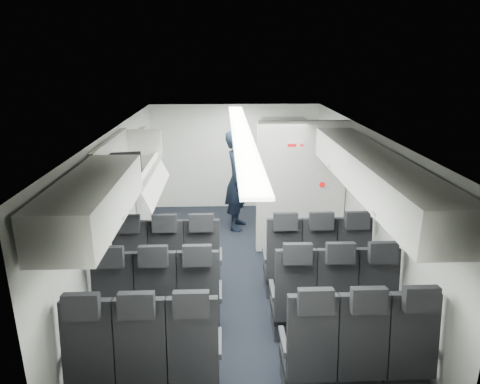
{
  "coord_description": "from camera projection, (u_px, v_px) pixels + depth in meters",
  "views": [
    {
      "loc": [
        -0.24,
        -5.61,
        3.09
      ],
      "look_at": [
        0.0,
        0.4,
        1.15
      ],
      "focal_mm": 32.0,
      "sensor_mm": 36.0,
      "label": 1
    }
  ],
  "objects": [
    {
      "name": "cabin_shell",
      "position": [
        241.0,
        203.0,
        5.95
      ],
      "size": [
        3.41,
        6.01,
        2.16
      ],
      "color": "black",
      "rests_on": "ground"
    },
    {
      "name": "seat_row_front",
      "position": [
        243.0,
        267.0,
        5.66
      ],
      "size": [
        3.33,
        0.56,
        1.24
      ],
      "color": "black",
      "rests_on": "cabin_shell"
    },
    {
      "name": "seat_row_mid",
      "position": [
        246.0,
        305.0,
        4.81
      ],
      "size": [
        3.33,
        0.56,
        1.24
      ],
      "color": "black",
      "rests_on": "cabin_shell"
    },
    {
      "name": "seat_row_rear",
      "position": [
        252.0,
        359.0,
        3.95
      ],
      "size": [
        3.33,
        0.56,
        1.24
      ],
      "color": "black",
      "rests_on": "cabin_shell"
    },
    {
      "name": "overhead_bin_left_rear",
      "position": [
        92.0,
        201.0,
        3.77
      ],
      "size": [
        0.53,
        1.8,
        0.4
      ],
      "color": "white",
      "rests_on": "cabin_shell"
    },
    {
      "name": "overhead_bin_left_front_open",
      "position": [
        130.0,
        165.0,
        5.47
      ],
      "size": [
        0.64,
        1.7,
        0.72
      ],
      "color": "#9E9E93",
      "rests_on": "cabin_shell"
    },
    {
      "name": "overhead_bin_right_rear",
      "position": [
        404.0,
        197.0,
        3.88
      ],
      "size": [
        0.53,
        1.8,
        0.4
      ],
      "color": "white",
      "rests_on": "cabin_shell"
    },
    {
      "name": "overhead_bin_right_front",
      "position": [
        350.0,
        154.0,
        5.54
      ],
      "size": [
        0.53,
        1.7,
        0.4
      ],
      "color": "white",
      "rests_on": "cabin_shell"
    },
    {
      "name": "bulkhead_partition",
      "position": [
        301.0,
        188.0,
        6.76
      ],
      "size": [
        1.4,
        0.15,
        2.13
      ],
      "color": "white",
      "rests_on": "cabin_shell"
    },
    {
      "name": "galley_unit",
      "position": [
        282.0,
        166.0,
        8.63
      ],
      "size": [
        0.85,
        0.52,
        1.9
      ],
      "color": "#939399",
      "rests_on": "cabin_shell"
    },
    {
      "name": "boarding_door",
      "position": [
        143.0,
        184.0,
        7.42
      ],
      "size": [
        0.12,
        1.27,
        1.86
      ],
      "color": "silver",
      "rests_on": "cabin_shell"
    },
    {
      "name": "flight_attendant",
      "position": [
        237.0,
        180.0,
        7.75
      ],
      "size": [
        0.56,
        0.74,
        1.83
      ],
      "primitive_type": "imported",
      "rotation": [
        0.0,
        0.0,
        1.37
      ],
      "color": "black",
      "rests_on": "ground"
    },
    {
      "name": "carry_on_bag",
      "position": [
        125.0,
        163.0,
        5.23
      ],
      "size": [
        0.43,
        0.34,
        0.23
      ],
      "primitive_type": "cube",
      "rotation": [
        0.0,
        0.0,
        0.19
      ],
      "color": "black",
      "rests_on": "overhead_bin_left_front_open"
    },
    {
      "name": "papers",
      "position": [
        248.0,
        176.0,
        7.68
      ],
      "size": [
        0.19,
        0.05,
        0.13
      ],
      "primitive_type": "cube",
      "rotation": [
        0.0,
        0.0,
        -0.17
      ],
      "color": "white",
      "rests_on": "flight_attendant"
    }
  ]
}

